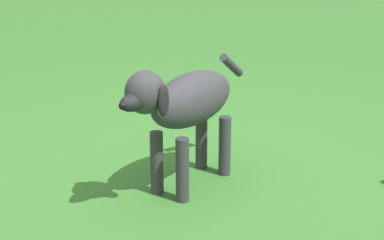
{
  "coord_description": "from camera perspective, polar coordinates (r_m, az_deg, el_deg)",
  "views": [
    {
      "loc": [
        -2.32,
        -0.74,
        1.12
      ],
      "look_at": [
        -0.0,
        0.02,
        0.3
      ],
      "focal_mm": 55.49,
      "sensor_mm": 36.0,
      "label": 1
    }
  ],
  "objects": [
    {
      "name": "dog",
      "position": [
        2.51,
        -0.67,
        1.54
      ],
      "size": [
        0.83,
        0.36,
        0.58
      ],
      "rotation": [
        0.0,
        0.0,
        2.84
      ],
      "color": "#2D2D33",
      "rests_on": "ground"
    },
    {
      "name": "ground",
      "position": [
        2.68,
        0.38,
        -6.08
      ],
      "size": [
        14.0,
        14.0,
        0.0
      ],
      "primitive_type": "plane",
      "color": "#2D6026"
    }
  ]
}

